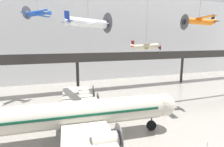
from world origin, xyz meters
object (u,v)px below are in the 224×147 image
Objects in this scene: suspended_plane_blue_trainer at (38,13)px; suspended_plane_cream_biplane at (146,46)px; airliner_silver_main at (76,114)px; suspended_plane_orange_highwing at (199,21)px; suspended_plane_white_twin at (88,23)px.

suspended_plane_cream_biplane is at bearing -164.81° from suspended_plane_blue_trainer.
suspended_plane_orange_highwing is at bearing 14.38° from airliner_silver_main.
airliner_silver_main is 23.00m from suspended_plane_blue_trainer.
airliner_silver_main is 19.59m from suspended_plane_cream_biplane.
suspended_plane_cream_biplane is (-5.70, 6.60, -4.15)m from suspended_plane_orange_highwing.
suspended_plane_cream_biplane is at bearing -5.21° from suspended_plane_white_twin.
suspended_plane_white_twin reaches higher than airliner_silver_main.
suspended_plane_blue_trainer is 0.65× the size of suspended_plane_white_twin.
suspended_plane_orange_highwing is (20.68, 3.61, 11.56)m from airliner_silver_main.
suspended_plane_blue_trainer is 12.20m from suspended_plane_white_twin.
suspended_plane_blue_trainer reaches higher than airliner_silver_main.
suspended_plane_orange_highwing reaches higher than airliner_silver_main.
suspended_plane_orange_highwing is at bearing -172.70° from suspended_plane_blue_trainer.
suspended_plane_orange_highwing is 0.77× the size of suspended_plane_white_twin.
suspended_plane_cream_biplane is at bearing -39.55° from suspended_plane_orange_highwing.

